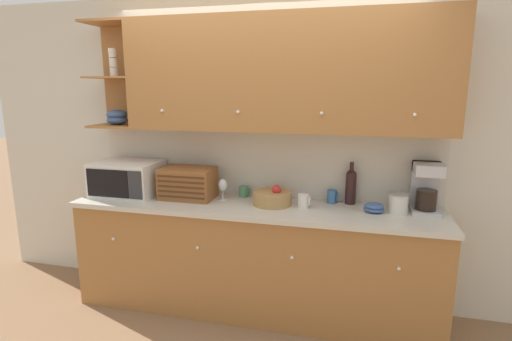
# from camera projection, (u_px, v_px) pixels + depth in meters

# --- Properties ---
(ground_plane) EXTENTS (24.00, 24.00, 0.00)m
(ground_plane) POSITION_uv_depth(u_px,v_px,m) (261.00, 292.00, 3.67)
(ground_plane) COLOR #896647
(wall_back) EXTENTS (5.34, 0.06, 2.60)m
(wall_back) POSITION_uv_depth(u_px,v_px,m) (263.00, 152.00, 3.43)
(wall_back) COLOR beige
(wall_back) RESTS_ON ground_plane
(counter_unit) EXTENTS (2.96, 0.61, 0.92)m
(counter_unit) POSITION_uv_depth(u_px,v_px,m) (253.00, 258.00, 3.30)
(counter_unit) COLOR #A36B38
(counter_unit) RESTS_ON ground_plane
(backsplash_panel) EXTENTS (2.94, 0.01, 0.58)m
(backsplash_panel) POSITION_uv_depth(u_px,v_px,m) (262.00, 163.00, 3.42)
(backsplash_panel) COLOR beige
(backsplash_panel) RESTS_ON counter_unit
(upper_cabinets) EXTENTS (2.94, 0.36, 0.88)m
(upper_cabinets) POSITION_uv_depth(u_px,v_px,m) (279.00, 74.00, 3.07)
(upper_cabinets) COLOR #A36B38
(upper_cabinets) RESTS_ON backsplash_panel
(microwave) EXTENTS (0.55, 0.42, 0.29)m
(microwave) POSITION_uv_depth(u_px,v_px,m) (127.00, 178.00, 3.48)
(microwave) COLOR silver
(microwave) RESTS_ON counter_unit
(bread_box) EXTENTS (0.44, 0.29, 0.26)m
(bread_box) POSITION_uv_depth(u_px,v_px,m) (188.00, 183.00, 3.37)
(bread_box) COLOR brown
(bread_box) RESTS_ON counter_unit
(wine_glass) EXTENTS (0.07, 0.07, 0.18)m
(wine_glass) POSITION_uv_depth(u_px,v_px,m) (223.00, 186.00, 3.32)
(wine_glass) COLOR silver
(wine_glass) RESTS_ON counter_unit
(mug_patterned_third) EXTENTS (0.09, 0.08, 0.09)m
(mug_patterned_third) POSITION_uv_depth(u_px,v_px,m) (244.00, 191.00, 3.44)
(mug_patterned_third) COLOR #4C845B
(mug_patterned_third) RESTS_ON counter_unit
(fruit_basket) EXTENTS (0.31, 0.31, 0.17)m
(fruit_basket) POSITION_uv_depth(u_px,v_px,m) (272.00, 198.00, 3.20)
(fruit_basket) COLOR #A87F4C
(fruit_basket) RESTS_ON counter_unit
(mug) EXTENTS (0.10, 0.09, 0.10)m
(mug) POSITION_uv_depth(u_px,v_px,m) (304.00, 201.00, 3.13)
(mug) COLOR silver
(mug) RESTS_ON counter_unit
(mug_blue_second) EXTENTS (0.09, 0.08, 0.11)m
(mug_blue_second) POSITION_uv_depth(u_px,v_px,m) (332.00, 196.00, 3.25)
(mug_blue_second) COLOR #38669E
(mug_blue_second) RESTS_ON counter_unit
(wine_bottle) EXTENTS (0.09, 0.09, 0.34)m
(wine_bottle) POSITION_uv_depth(u_px,v_px,m) (351.00, 185.00, 3.21)
(wine_bottle) COLOR black
(wine_bottle) RESTS_ON counter_unit
(bowl_stack_on_counter) EXTENTS (0.15, 0.15, 0.07)m
(bowl_stack_on_counter) POSITION_uv_depth(u_px,v_px,m) (374.00, 208.00, 3.01)
(bowl_stack_on_counter) COLOR #3D5B93
(bowl_stack_on_counter) RESTS_ON counter_unit
(storage_canister) EXTENTS (0.15, 0.15, 0.15)m
(storage_canister) POSITION_uv_depth(u_px,v_px,m) (399.00, 203.00, 2.98)
(storage_canister) COLOR silver
(storage_canister) RESTS_ON counter_unit
(coffee_maker) EXTENTS (0.20, 0.24, 0.38)m
(coffee_maker) POSITION_uv_depth(u_px,v_px,m) (426.00, 187.00, 2.99)
(coffee_maker) COLOR #B7B7BC
(coffee_maker) RESTS_ON counter_unit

